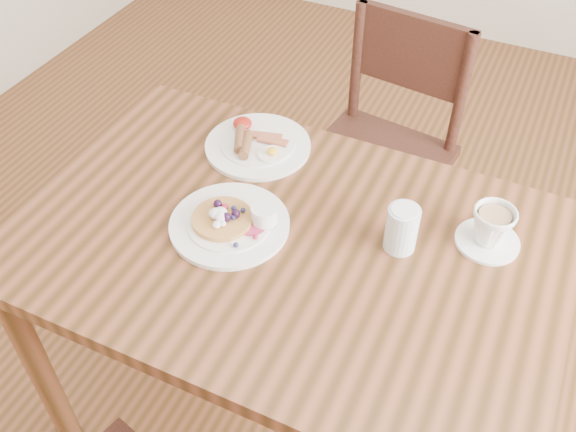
# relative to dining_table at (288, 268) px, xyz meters

# --- Properties ---
(ground) EXTENTS (5.00, 5.00, 0.00)m
(ground) POSITION_rel_dining_table_xyz_m (0.00, 0.00, -0.65)
(ground) COLOR #513517
(ground) RESTS_ON ground
(dining_table) EXTENTS (1.20, 0.80, 0.75)m
(dining_table) POSITION_rel_dining_table_xyz_m (0.00, 0.00, 0.00)
(dining_table) COLOR brown
(dining_table) RESTS_ON ground
(chair_far) EXTENTS (0.47, 0.47, 0.88)m
(chair_far) POSITION_rel_dining_table_xyz_m (-0.01, 0.74, -0.16)
(chair_far) COLOR #401F17
(chair_far) RESTS_ON ground
(pancake_plate) EXTENTS (0.27, 0.27, 0.06)m
(pancake_plate) POSITION_rel_dining_table_xyz_m (-0.13, -0.02, 0.11)
(pancake_plate) COLOR white
(pancake_plate) RESTS_ON dining_table
(breakfast_plate) EXTENTS (0.27, 0.27, 0.04)m
(breakfast_plate) POSITION_rel_dining_table_xyz_m (-0.21, 0.26, 0.11)
(breakfast_plate) COLOR white
(breakfast_plate) RESTS_ON dining_table
(teacup_saucer) EXTENTS (0.14, 0.14, 0.09)m
(teacup_saucer) POSITION_rel_dining_table_xyz_m (0.40, 0.17, 0.14)
(teacup_saucer) COLOR white
(teacup_saucer) RESTS_ON dining_table
(water_glass) EXTENTS (0.07, 0.07, 0.11)m
(water_glass) POSITION_rel_dining_table_xyz_m (0.23, 0.08, 0.15)
(water_glass) COLOR silver
(water_glass) RESTS_ON dining_table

